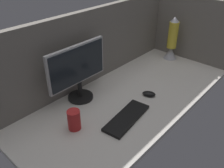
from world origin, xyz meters
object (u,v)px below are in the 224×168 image
(monitor, at_px, (78,70))
(lava_lamp, at_px, (172,42))
(mug_red_plastic, at_px, (74,120))
(keyboard, at_px, (127,118))
(mouse, at_px, (149,94))

(monitor, distance_m, lava_lamp, 1.04)
(mug_red_plastic, relative_size, lava_lamp, 0.32)
(keyboard, bearing_deg, mug_red_plastic, 139.59)
(mouse, bearing_deg, monitor, 110.48)
(monitor, xyz_separation_m, mug_red_plastic, (-0.24, -0.22, -0.16))
(monitor, distance_m, mouse, 0.54)
(mug_red_plastic, bearing_deg, mouse, -13.01)
(keyboard, xyz_separation_m, mug_red_plastic, (-0.28, 0.18, 0.05))
(monitor, height_order, mouse, monitor)
(mug_red_plastic, xyz_separation_m, lava_lamp, (1.27, 0.08, 0.10))
(lava_lamp, bearing_deg, mug_red_plastic, -176.25)
(mouse, height_order, mug_red_plastic, mug_red_plastic)
(monitor, xyz_separation_m, mouse, (0.35, -0.36, -0.21))
(keyboard, relative_size, mouse, 3.85)
(keyboard, bearing_deg, lava_lamp, 7.75)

